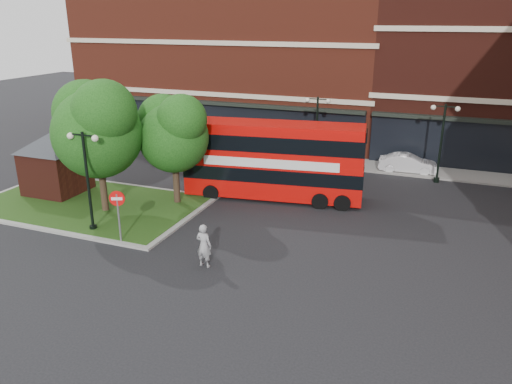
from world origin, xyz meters
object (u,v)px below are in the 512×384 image
at_px(car_silver, 270,154).
at_px(bus, 274,156).
at_px(car_white, 408,163).
at_px(woman, 204,246).

bearing_deg(car_silver, bus, -164.92).
bearing_deg(car_white, bus, 135.76).
distance_m(bus, car_white, 10.72).
relative_size(car_silver, car_white, 1.17).
distance_m(woman, car_silver, 15.83).
bearing_deg(woman, car_white, -107.54).
bearing_deg(bus, car_white, 41.35).
bearing_deg(woman, car_silver, -76.38).
height_order(car_silver, car_white, car_silver).
xyz_separation_m(bus, car_silver, (-2.56, 6.52, -1.78)).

